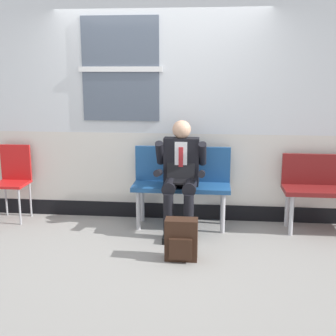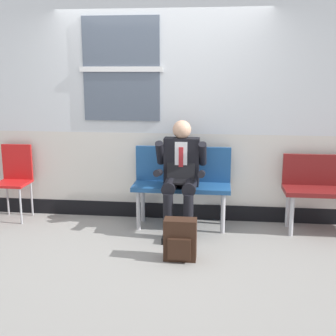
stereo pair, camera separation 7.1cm
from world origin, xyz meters
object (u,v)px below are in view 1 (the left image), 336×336
folding_chair (14,175)px  backpack (181,240)px  person_seated (181,173)px  bench_with_person (182,180)px

folding_chair → backpack: bearing=-26.1°
person_seated → backpack: person_seated is taller
folding_chair → bench_with_person: bearing=-1.3°
bench_with_person → backpack: 1.07m
backpack → folding_chair: folding_chair is taller
person_seated → folding_chair: 2.09m
backpack → folding_chair: (-2.14, 1.05, 0.35)m
bench_with_person → backpack: size_ratio=2.75×
bench_with_person → folding_chair: 2.08m
person_seated → backpack: size_ratio=3.07×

